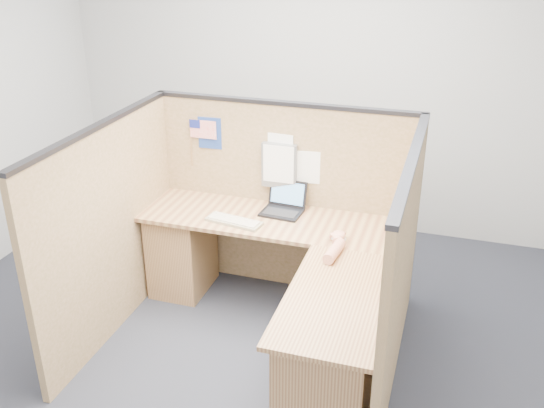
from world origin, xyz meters
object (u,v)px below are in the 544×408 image
(l_desk, at_px, (280,289))
(laptop, at_px, (284,204))
(keyboard, at_px, (234,221))
(mouse, at_px, (338,238))

(l_desk, xyz_separation_m, laptop, (-0.14, 0.55, 0.39))
(keyboard, relative_size, mouse, 3.94)
(keyboard, xyz_separation_m, mouse, (0.78, -0.05, 0.01))
(laptop, xyz_separation_m, keyboard, (-0.28, -0.30, -0.04))
(keyboard, height_order, mouse, mouse)
(l_desk, height_order, laptop, laptop)
(keyboard, distance_m, mouse, 0.78)
(keyboard, bearing_deg, mouse, 5.38)
(l_desk, bearing_deg, mouse, 28.15)
(l_desk, distance_m, keyboard, 0.60)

